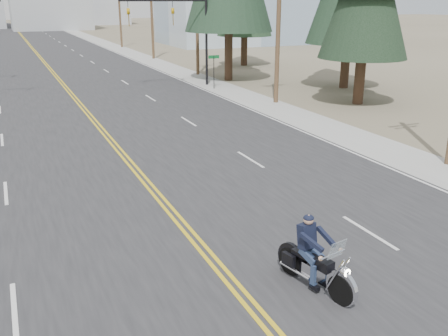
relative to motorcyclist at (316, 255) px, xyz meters
name	(u,v)px	position (x,y,z in m)	size (l,w,h in m)	color
road	(34,50)	(-1.77, 67.90, -0.92)	(20.00, 200.00, 0.01)	#303033
sidewalk_right	(115,47)	(9.73, 67.90, -0.92)	(3.00, 200.00, 0.01)	#A5A5A0
traffic_mast_right	(182,24)	(7.21, 29.90, 4.02)	(7.10, 0.26, 7.00)	black
street_sign	(214,66)	(9.03, 27.90, 0.88)	(0.90, 0.06, 2.62)	black
utility_pole_b	(279,12)	(10.73, 20.90, 5.06)	(2.20, 0.30, 11.50)	brown
utility_pole_c	(197,12)	(10.73, 35.90, 4.81)	(2.20, 0.30, 11.00)	brown
utility_pole_d	(151,7)	(10.73, 50.90, 5.06)	(2.20, 0.30, 11.50)	brown
utility_pole_e	(119,7)	(10.73, 67.90, 4.81)	(2.20, 0.30, 11.00)	brown
haze_bldg_e	(101,3)	(23.23, 147.90, 5.08)	(14.00, 14.00, 12.00)	#B7BCC6
motorcyclist	(316,255)	(0.00, 0.00, 0.00)	(1.01, 2.36, 1.84)	black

